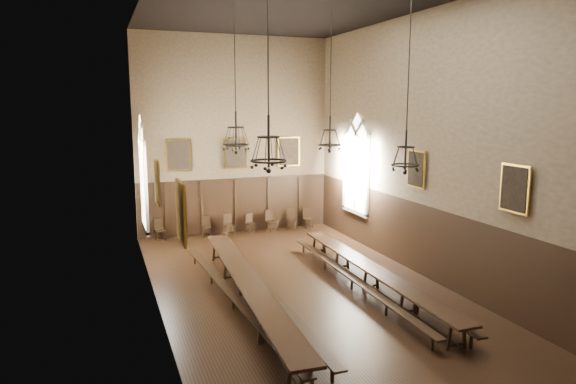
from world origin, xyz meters
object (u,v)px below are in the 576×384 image
chair_5 (271,225)px  bench_left_outer (233,300)px  chandelier_back_left (236,136)px  bench_left_inner (265,292)px  chandelier_back_right (330,136)px  chair_1 (182,233)px  bench_right_outer (378,277)px  chair_4 (251,227)px  table_right (371,278)px  chandelier_front_right (406,152)px  table_left (248,293)px  bench_right_inner (352,281)px  chair_7 (308,222)px  chair_2 (207,230)px  chair_3 (229,229)px  chair_6 (291,223)px  chair_0 (160,234)px  chandelier_front_left (269,148)px

chair_5 → bench_left_outer: bearing=-132.1°
chandelier_back_left → chair_5: bearing=62.8°
bench_left_inner → chair_5: (3.00, 8.36, 0.00)m
chandelier_back_right → chair_1: bearing=125.2°
bench_right_outer → chair_4: (-1.93, 8.36, -0.02)m
table_right → chair_4: size_ratio=10.84×
chandelier_back_left → chandelier_front_right: size_ratio=0.93×
table_left → bench_right_inner: 3.55m
chair_7 → chandelier_back_left: bearing=-127.1°
table_right → chair_4: 8.76m
chair_2 → chair_5: (3.08, -0.06, 0.03)m
chair_5 → chandelier_back_right: chandelier_back_right is taller
table_left → table_right: size_ratio=1.11×
chair_7 → chair_1: bearing=-178.4°
bench_right_inner → chair_3: (-2.00, 8.36, 0.01)m
chair_5 → bench_right_outer: bearing=-100.4°
chandelier_back_right → chair_4: bearing=100.5°
chandelier_back_left → chandelier_back_right: same height
bench_left_inner → chair_7: chair_7 is taller
bench_left_inner → bench_right_outer: bench_left_inner is taller
chair_3 → chandelier_back_right: bearing=-82.3°
chair_1 → chair_5: chair_5 is taller
bench_right_inner → chair_1: bearing=116.2°
chair_1 → table_right: bearing=-73.8°
bench_left_outer → chair_4: bearing=70.5°
table_right → bench_right_inner: (-0.58, 0.21, -0.10)m
bench_left_inner → chandelier_back_left: chandelier_back_left is taller
table_left → chair_6: bearing=61.9°
bench_right_outer → chair_3: bearing=109.9°
bench_left_outer → bench_right_inner: bearing=3.7°
table_right → chair_0: (-5.66, 8.65, -0.10)m
bench_left_outer → bench_right_outer: bench_right_outer is taller
bench_right_outer → chair_7: chair_7 is taller
bench_left_outer → chair_4: chair_4 is taller
bench_left_outer → chair_3: size_ratio=10.99×
chair_7 → chandelier_back_left: size_ratio=0.20×
chair_1 → chair_6: (5.18, -0.03, 0.02)m
bench_left_outer → chair_5: bearing=64.8°
chair_0 → chair_6: 6.14m
chair_1 → chandelier_back_left: 8.01m
chandelier_front_right → chair_3: bearing=102.9°
bench_right_inner → chair_3: chair_3 is taller
chandelier_front_left → chair_3: bearing=81.0°
table_right → chair_3: bearing=106.8°
table_left → chair_0: (-1.54, 8.68, -0.14)m
chandelier_front_right → bench_left_outer: bearing=156.5°
chair_3 → chair_5: (2.05, -0.02, 0.03)m
chair_7 → chandelier_front_right: (-1.51, -10.54, 4.35)m
table_right → chair_0: chair_0 is taller
table_right → bench_right_inner: 0.62m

